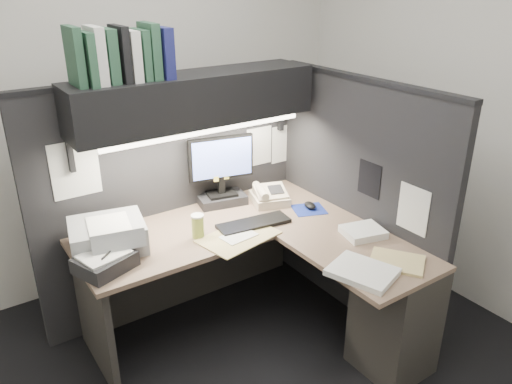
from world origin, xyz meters
The scene contains 22 objects.
floor centered at (0.00, 0.00, 0.00)m, with size 3.50×3.50×0.00m, color black.
wall_back centered at (0.00, 1.50, 1.35)m, with size 3.50×0.04×2.70m, color silver.
wall_right centered at (1.75, 0.00, 1.35)m, with size 0.04×3.00×2.70m, color silver.
partition_back centered at (0.03, 0.93, 0.80)m, with size 1.90×0.06×1.60m, color black.
partition_right centered at (0.98, 0.18, 0.80)m, with size 0.06×1.50×1.60m, color black.
desk centered at (0.43, 0.00, 0.44)m, with size 1.70×1.53×0.73m.
overhead_shelf centered at (0.12, 0.75, 1.50)m, with size 1.55×0.34×0.30m, color black.
task_light_tube centered at (0.12, 0.61, 1.33)m, with size 0.04×0.04×1.32m, color white.
monitor centered at (0.32, 0.80, 0.92)m, with size 0.44×0.26×0.48m.
keyboard centered at (0.32, 0.40, 0.74)m, with size 0.47×0.16×0.02m, color black.
mousepad centered at (0.75, 0.38, 0.73)m, with size 0.21×0.19×0.00m, color navy.
mouse centered at (0.77, 0.39, 0.75)m, with size 0.07×0.11×0.04m, color black.
telephone centered at (0.60, 0.63, 0.78)m, with size 0.23×0.24×0.10m, color beige.
coffee_cup centered at (-0.05, 0.46, 0.80)m, with size 0.07×0.07×0.14m, color #9BAC44.
printer centered at (-0.54, 0.64, 0.81)m, with size 0.41×0.35×0.16m, color #989B9E.
notebook_stack centered at (-0.63, 0.42, 0.77)m, with size 0.28×0.24×0.08m, color black.
open_folder centered at (0.15, 0.32, 0.73)m, with size 0.46×0.30×0.01m, color tan.
paper_stack_a centered at (0.79, -0.08, 0.75)m, with size 0.24×0.20×0.05m, color white.
paper_stack_b centered at (0.47, -0.39, 0.75)m, with size 0.26×0.33×0.03m, color white.
manila_stack centered at (0.71, -0.42, 0.74)m, with size 0.23×0.29×0.02m, color tan.
binder_row centered at (-0.31, 0.75, 1.79)m, with size 0.52×0.26×0.30m.
pinned_papers centered at (0.42, 0.56, 1.05)m, with size 1.76×1.31×0.51m.
Camera 1 is at (-1.26, -1.93, 2.18)m, focal length 35.00 mm.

